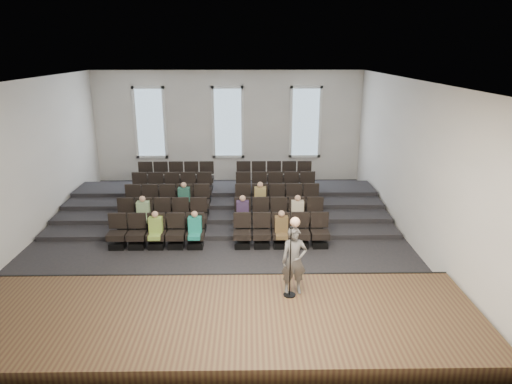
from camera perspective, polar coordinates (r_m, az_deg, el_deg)
The scene contains 14 objects.
ground at distance 14.84m, azimuth -4.49°, elevation -5.94°, with size 14.00×14.00×0.00m, color black.
ceiling at distance 13.65m, azimuth -5.00°, elevation 13.74°, with size 12.00×14.00×0.02m, color white.
wall_back at distance 20.91m, azimuth -3.51°, elevation 8.14°, with size 12.00×0.04×5.00m, color silver.
wall_front at distance 7.45m, azimuth -8.17°, elevation -9.77°, with size 12.00×0.04×5.00m, color silver.
wall_left at distance 15.64m, azimuth -27.35°, elevation 3.00°, with size 0.04×14.00×5.00m, color silver.
wall_right at distance 14.90m, azimuth 19.09°, elevation 3.37°, with size 0.04×14.00×5.00m, color silver.
stage at distance 10.23m, azimuth -6.27°, elevation -16.07°, with size 11.80×3.60×0.50m, color brown.
stage_lip at distance 11.74m, azimuth -5.49°, elevation -11.30°, with size 11.80×0.06×0.52m, color black.
risers at distance 17.72m, azimuth -3.90°, elevation -1.28°, with size 11.80×4.80×0.60m.
seating_rows at distance 16.03m, azimuth -4.22°, elevation -1.52°, with size 6.80×4.70×1.67m.
windows at distance 20.81m, azimuth -3.53°, elevation 8.65°, with size 8.44×0.10×3.24m.
audience at distance 14.84m, azimuth -4.49°, elevation -2.58°, with size 5.45×2.64×1.10m.
speaker at distance 10.49m, azimuth 4.78°, elevation -8.54°, with size 0.58×0.38×1.60m, color #545250.
mic_stand at distance 10.48m, azimuth 4.26°, elevation -10.35°, with size 0.28×0.28×1.70m.
Camera 1 is at (0.94, -13.59, 5.89)m, focal length 32.00 mm.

